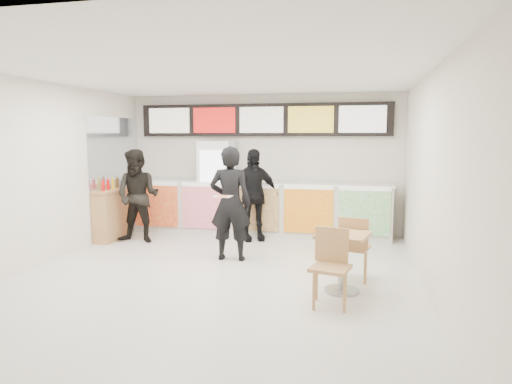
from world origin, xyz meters
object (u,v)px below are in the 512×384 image
(service_counter, at_px, (259,208))
(drinks_fridge, at_px, (217,187))
(customer_left, at_px, (138,196))
(cafe_table, at_px, (343,251))
(condiment_ledge, at_px, (111,214))
(customer_main, at_px, (230,203))
(customer_mid, at_px, (253,195))

(service_counter, relative_size, drinks_fridge, 2.78)
(customer_left, relative_size, cafe_table, 1.09)
(service_counter, distance_m, condiment_ledge, 3.06)
(service_counter, height_order, condiment_ledge, condiment_ledge)
(drinks_fridge, xyz_separation_m, condiment_ledge, (-1.89, -1.19, -0.47))
(drinks_fridge, bearing_deg, customer_main, -66.97)
(customer_main, height_order, customer_mid, customer_main)
(drinks_fridge, height_order, customer_main, drinks_fridge)
(drinks_fridge, relative_size, customer_main, 1.03)
(service_counter, bearing_deg, customer_main, -91.20)
(service_counter, bearing_deg, customer_left, -150.69)
(customer_mid, bearing_deg, customer_main, -116.91)
(customer_main, xyz_separation_m, condiment_ledge, (-2.78, 0.91, -0.44))
(customer_main, bearing_deg, service_counter, -94.78)
(cafe_table, bearing_deg, service_counter, 132.20)
(drinks_fridge, bearing_deg, service_counter, -0.99)
(drinks_fridge, distance_m, cafe_table, 4.39)
(customer_main, relative_size, cafe_table, 1.14)
(customer_left, bearing_deg, drinks_fridge, 42.82)
(customer_mid, relative_size, condiment_ledge, 1.51)
(customer_left, bearing_deg, customer_main, -23.82)
(customer_left, xyz_separation_m, customer_mid, (2.18, 0.66, 0.00))
(customer_left, distance_m, customer_mid, 2.28)
(service_counter, distance_m, drinks_fridge, 1.03)
(drinks_fridge, xyz_separation_m, customer_main, (0.89, -2.10, -0.03))
(cafe_table, bearing_deg, drinks_fridge, 142.83)
(service_counter, bearing_deg, condiment_ledge, -157.38)
(customer_main, distance_m, customer_left, 2.30)
(drinks_fridge, distance_m, customer_main, 2.28)
(customer_main, bearing_deg, customer_mid, -94.99)
(drinks_fridge, xyz_separation_m, customer_left, (-1.25, -1.24, -0.08))
(service_counter, bearing_deg, customer_mid, -90.64)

